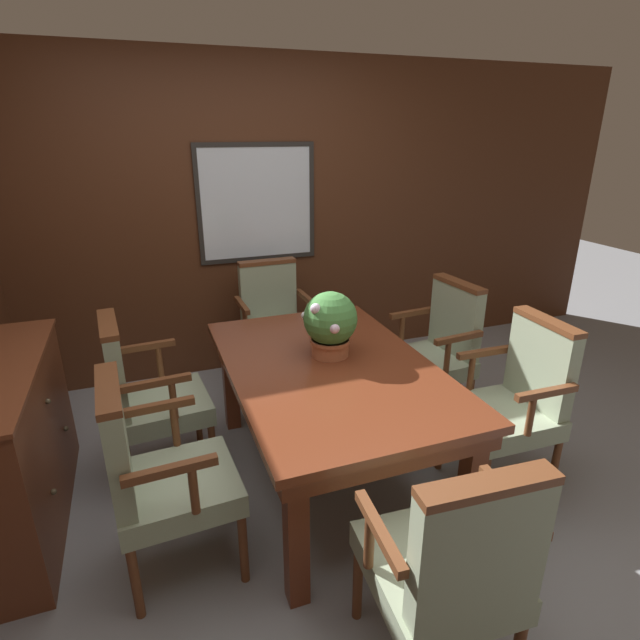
% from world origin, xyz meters
% --- Properties ---
extents(ground_plane, '(14.00, 14.00, 0.00)m').
position_xyz_m(ground_plane, '(0.00, 0.00, 0.00)').
color(ground_plane, gray).
extents(wall_back, '(7.20, 0.08, 2.45)m').
position_xyz_m(wall_back, '(0.00, 1.94, 1.23)').
color(wall_back, '#4C2816').
rests_on(wall_back, ground_plane).
extents(dining_table, '(1.06, 1.65, 0.73)m').
position_xyz_m(dining_table, '(0.17, 0.27, 0.63)').
color(dining_table, maroon).
rests_on(dining_table, ground_plane).
extents(chair_head_near, '(0.55, 0.54, 0.98)m').
position_xyz_m(chair_head_near, '(0.14, -0.93, 0.53)').
color(chair_head_near, brown).
rests_on(chair_head_near, ground_plane).
extents(chair_left_far, '(0.55, 0.56, 0.98)m').
position_xyz_m(chair_left_far, '(-0.78, 0.65, 0.53)').
color(chair_left_far, brown).
rests_on(chair_left_far, ground_plane).
extents(chair_right_far, '(0.55, 0.56, 0.98)m').
position_xyz_m(chair_right_far, '(1.08, 0.63, 0.53)').
color(chair_right_far, brown).
rests_on(chair_right_far, ground_plane).
extents(chair_right_near, '(0.53, 0.54, 0.98)m').
position_xyz_m(chair_right_near, '(1.11, -0.11, 0.53)').
color(chair_right_near, brown).
rests_on(chair_right_near, ground_plane).
extents(chair_head_far, '(0.54, 0.52, 0.98)m').
position_xyz_m(chair_head_far, '(0.18, 1.49, 0.53)').
color(chair_head_far, brown).
rests_on(chair_head_far, ground_plane).
extents(chair_left_near, '(0.54, 0.55, 0.98)m').
position_xyz_m(chair_left_near, '(-0.76, -0.09, 0.53)').
color(chair_left_near, brown).
rests_on(chair_left_near, ground_plane).
extents(potted_plant, '(0.30, 0.31, 0.37)m').
position_xyz_m(potted_plant, '(0.21, 0.38, 0.92)').
color(potted_plant, '#B2603D').
rests_on(potted_plant, dining_table).
extents(sideboard_cabinet, '(0.44, 1.26, 0.88)m').
position_xyz_m(sideboard_cabinet, '(-1.44, 0.47, 0.44)').
color(sideboard_cabinet, brown).
rests_on(sideboard_cabinet, ground_plane).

